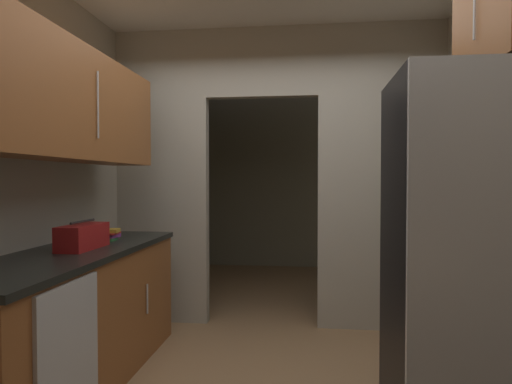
# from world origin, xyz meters

# --- Properties ---
(kitchen_partition) EXTENTS (3.04, 0.12, 2.77)m
(kitchen_partition) POSITION_xyz_m (0.04, 1.55, 1.50)
(kitchen_partition) COLOR #ADA899
(kitchen_partition) RESTS_ON ground
(adjoining_room_shell) EXTENTS (3.04, 2.94, 2.77)m
(adjoining_room_shell) POSITION_xyz_m (0.00, 3.49, 1.38)
(adjoining_room_shell) COLOR gray
(adjoining_room_shell) RESTS_ON ground
(refrigerator) EXTENTS (0.72, 0.76, 1.88)m
(refrigerator) POSITION_xyz_m (1.10, -0.29, 0.94)
(refrigerator) COLOR black
(refrigerator) RESTS_ON ground
(lower_cabinet_run) EXTENTS (0.65, 2.17, 0.91)m
(lower_cabinet_run) POSITION_xyz_m (-1.19, 0.09, 0.45)
(lower_cabinet_run) COLOR brown
(lower_cabinet_run) RESTS_ON ground
(dishwasher) EXTENTS (0.02, 0.56, 0.85)m
(dishwasher) POSITION_xyz_m (-0.88, -0.52, 0.42)
(dishwasher) COLOR #B7BABC
(dishwasher) RESTS_ON ground
(upper_cabinet_counterside) EXTENTS (0.36, 1.95, 0.71)m
(upper_cabinet_counterside) POSITION_xyz_m (-1.19, 0.09, 1.84)
(upper_cabinet_counterside) COLOR brown
(boombox) EXTENTS (0.18, 0.42, 0.19)m
(boombox) POSITION_xyz_m (-1.16, 0.17, 0.99)
(boombox) COLOR maroon
(boombox) RESTS_ON lower_cabinet_run
(book_stack) EXTENTS (0.15, 0.16, 0.09)m
(book_stack) POSITION_xyz_m (-1.17, 0.58, 0.95)
(book_stack) COLOR #388C47
(book_stack) RESTS_ON lower_cabinet_run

